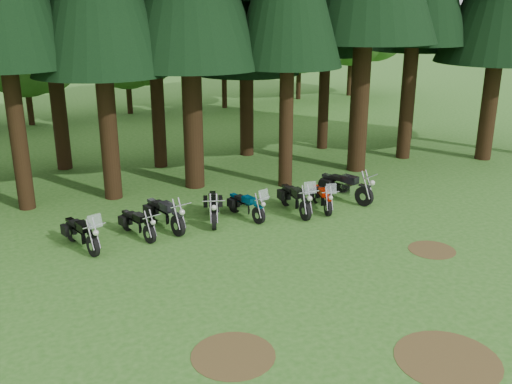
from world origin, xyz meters
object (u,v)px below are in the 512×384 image
motorcycle_7 (345,187)px  motorcycle_4 (246,206)px  motorcycle_6 (322,198)px  motorcycle_0 (82,234)px  motorcycle_3 (213,208)px  motorcycle_2 (165,215)px  motorcycle_1 (138,224)px  motorcycle_5 (295,200)px

motorcycle_7 → motorcycle_4: bearing=161.5°
motorcycle_6 → motorcycle_7: (1.28, 0.49, 0.09)m
motorcycle_0 → motorcycle_3: (4.41, 0.52, 0.00)m
motorcycle_0 → motorcycle_2: (2.71, 0.53, 0.02)m
motorcycle_0 → motorcycle_3: motorcycle_0 is taller
motorcycle_1 → motorcycle_2: (0.97, 0.31, 0.07)m
motorcycle_7 → motorcycle_0: bearing=162.0°
motorcycle_1 → motorcycle_6: 6.61m
motorcycle_0 → motorcycle_2: motorcycle_0 is taller
motorcycle_2 → motorcycle_6: (5.64, -0.57, -0.06)m
motorcycle_1 → motorcycle_7: bearing=-15.6°
motorcycle_0 → motorcycle_6: size_ratio=1.10×
motorcycle_4 → motorcycle_6: motorcycle_4 is taller
motorcycle_2 → motorcycle_3: motorcycle_2 is taller
motorcycle_5 → motorcycle_1: bearing=-178.8°
motorcycle_2 → motorcycle_5: motorcycle_5 is taller
motorcycle_2 → motorcycle_4: 2.83m
motorcycle_4 → motorcycle_7: (4.10, 0.16, 0.09)m
motorcycle_2 → motorcycle_5: (4.60, -0.48, 0.01)m
motorcycle_0 → motorcycle_1: motorcycle_0 is taller
motorcycle_2 → motorcycle_3: size_ratio=1.05×
motorcycle_1 → motorcycle_7: size_ratio=0.81×
motorcycle_3 → motorcycle_5: motorcycle_5 is taller
motorcycle_2 → motorcycle_6: bearing=-20.1°
motorcycle_0 → motorcycle_5: size_ratio=0.93×
motorcycle_3 → motorcycle_4: motorcycle_4 is taller
motorcycle_0 → motorcycle_3: bearing=-9.4°
motorcycle_2 → motorcycle_6: motorcycle_6 is taller
motorcycle_4 → motorcycle_6: size_ratio=1.01×
motorcycle_2 → motorcycle_5: bearing=-20.4°
motorcycle_5 → motorcycle_0: bearing=-176.7°
motorcycle_6 → motorcycle_7: size_ratio=0.84×
motorcycle_1 → motorcycle_2: 1.02m
motorcycle_0 → motorcycle_1: 1.76m
motorcycle_1 → motorcycle_4: 3.79m
motorcycle_4 → motorcycle_5: 1.80m
motorcycle_0 → motorcycle_4: 5.54m
motorcycle_5 → motorcycle_7: motorcycle_5 is taller
motorcycle_2 → motorcycle_7: (6.91, -0.07, 0.03)m
motorcycle_5 → motorcycle_3: bearing=173.6°
motorcycle_3 → motorcycle_6: size_ratio=1.08×
motorcycle_5 → motorcycle_7: bearing=13.0°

